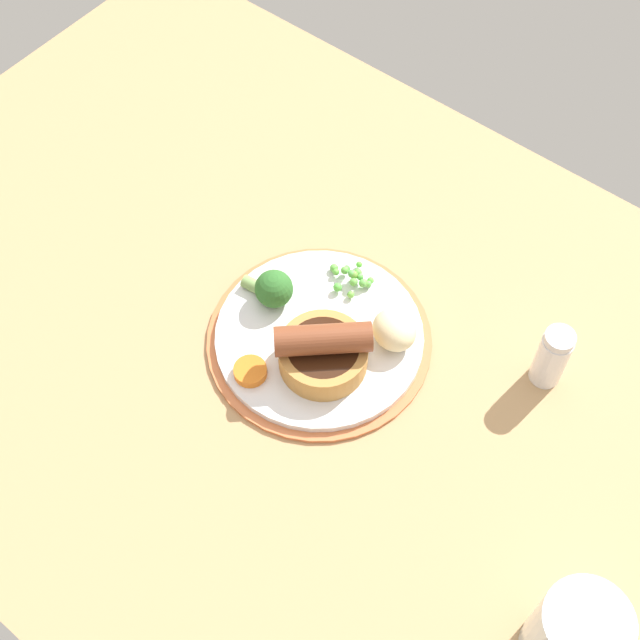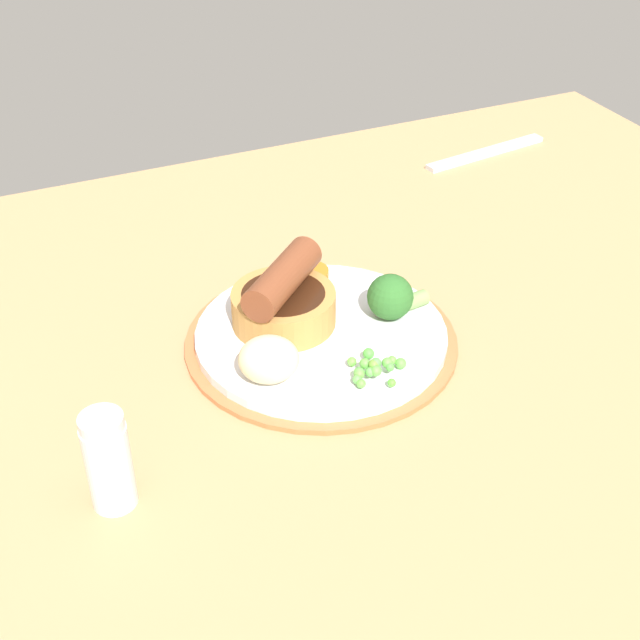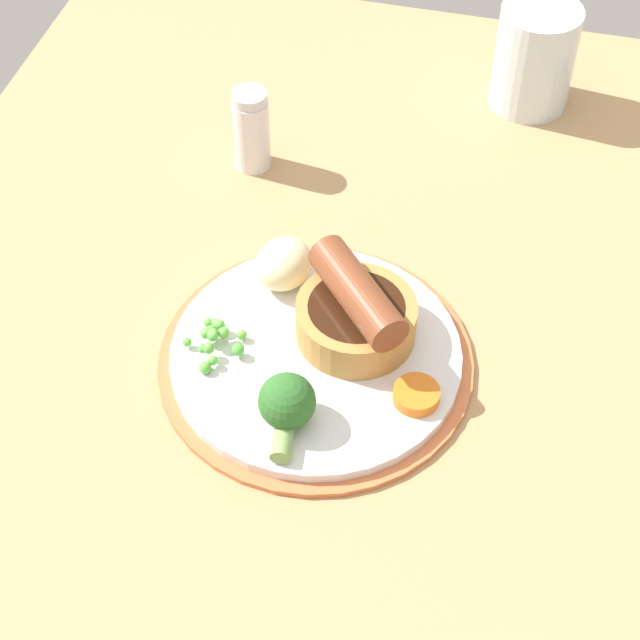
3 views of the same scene
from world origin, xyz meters
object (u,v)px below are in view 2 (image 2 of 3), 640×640
fork (486,153)px  salt_shaker (108,461)px  sausage_pudding (283,300)px  potato_chunk_0 (269,359)px  pea_pile (373,366)px  broccoli_floret_near (392,297)px  dinner_plate (321,338)px  carrot_slice_5 (311,274)px

fork → salt_shaker: salt_shaker is taller
sausage_pudding → potato_chunk_0: sausage_pudding is taller
pea_pile → fork: pea_pile is taller
pea_pile → fork: 49.31cm
sausage_pudding → potato_chunk_0: size_ratio=1.87×
sausage_pudding → fork: bearing=-8.3°
broccoli_floret_near → fork: 40.53cm
potato_chunk_0 → salt_shaker: (-14.81, -7.04, 0.63)cm
pea_pile → potato_chunk_0: 8.69cm
sausage_pudding → pea_pile: (3.90, -10.05, -1.54)cm
broccoli_floret_near → potato_chunk_0: 14.04cm
dinner_plate → fork: dinner_plate is taller
sausage_pudding → potato_chunk_0: 8.06cm
carrot_slice_5 → salt_shaker: (-24.08, -19.68, 2.06)cm
broccoli_floret_near → potato_chunk_0: broccoli_floret_near is taller
fork → dinner_plate: bearing=-149.5°
carrot_slice_5 → broccoli_floret_near: bearing=-64.3°
pea_pile → fork: bearing=46.1°
pea_pile → carrot_slice_5: (1.24, 15.80, -0.38)cm
sausage_pudding → broccoli_floret_near: sausage_pudding is taller
pea_pile → fork: size_ratio=0.29×
dinner_plate → broccoli_floret_near: broccoli_floret_near is taller
dinner_plate → sausage_pudding: (-2.53, 2.57, 3.27)cm
potato_chunk_0 → sausage_pudding: bearing=59.1°
sausage_pudding → potato_chunk_0: (-4.13, -6.90, -0.49)cm
pea_pile → potato_chunk_0: size_ratio=1.03×
fork → potato_chunk_0: bearing=-150.3°
dinner_plate → potato_chunk_0: size_ratio=4.85×
dinner_plate → pea_pile: bearing=-79.7°
fork → broccoli_floret_near: bearing=-143.0°
fork → salt_shaker: size_ratio=2.24×
carrot_slice_5 → salt_shaker: salt_shaker is taller
pea_pile → salt_shaker: (-22.84, -3.89, 1.68)cm
dinner_plate → sausage_pudding: 4.87cm
sausage_pudding → pea_pile: bearing=-110.9°
carrot_slice_5 → fork: carrot_slice_5 is taller
broccoli_floret_near → carrot_slice_5: 9.81cm
carrot_slice_5 → salt_shaker: 31.17cm
pea_pile → salt_shaker: salt_shaker is taller
broccoli_floret_near → potato_chunk_0: size_ratio=1.22×
sausage_pudding → salt_shaker: bearing=174.3°
carrot_slice_5 → pea_pile: bearing=-94.5°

